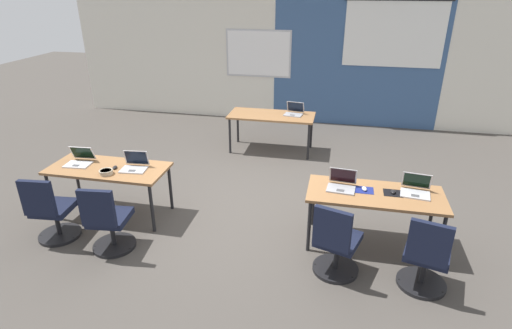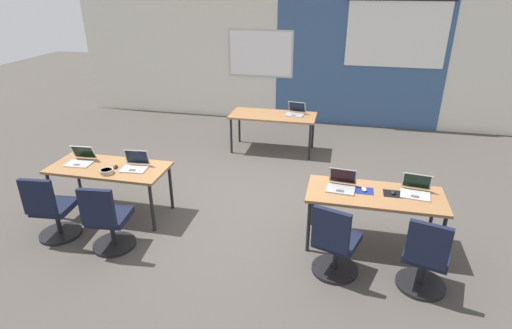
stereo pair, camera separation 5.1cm
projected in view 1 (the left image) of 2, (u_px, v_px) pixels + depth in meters
ground_plane at (245, 205)px, 6.01m from camera, size 24.00×24.00×0.00m
back_wall_assembly at (290, 59)px, 9.16m from camera, size 10.00×0.27×2.80m
desk_near_left at (108, 171)px, 5.54m from camera, size 1.60×0.70×0.72m
desk_near_right at (375, 197)px, 4.87m from camera, size 1.60×0.70×0.72m
desk_far_center at (272, 118)px, 7.70m from camera, size 1.60×0.70×0.72m
laptop_near_right_end at (416, 189)px, 4.82m from camera, size 0.37×0.34×0.23m
mousepad_near_right_end at (393, 193)px, 4.84m from camera, size 0.22×0.19×0.00m
mouse_near_right_end at (393, 192)px, 4.83m from camera, size 0.07×0.11×0.03m
chair_near_right_end at (426, 260)px, 4.24m from camera, size 0.54×0.59×0.92m
laptop_far_right at (294, 112)px, 7.66m from camera, size 0.37×0.35×0.23m
laptop_near_left_end at (79, 160)px, 5.61m from camera, size 0.35×0.35×0.22m
chair_near_left_end at (52, 214)px, 5.08m from camera, size 0.52×0.56×0.92m
laptop_near_right_inner at (342, 184)px, 4.94m from camera, size 0.36×0.33×0.23m
mousepad_near_right_inner at (364, 190)px, 4.91m from camera, size 0.22×0.19×0.00m
mouse_near_right_inner at (364, 189)px, 4.90m from camera, size 0.07×0.11×0.03m
chair_near_right_inner at (336, 246)px, 4.46m from camera, size 0.55×0.60×0.92m
laptop_near_left_inner at (135, 165)px, 5.45m from camera, size 0.36×0.32×0.23m
mouse_near_left_inner at (115, 167)px, 5.47m from camera, size 0.08×0.11×0.03m
chair_near_left_inner at (108, 224)px, 4.87m from camera, size 0.52×0.56×0.92m
snack_bowl at (106, 172)px, 5.30m from camera, size 0.18×0.18×0.06m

